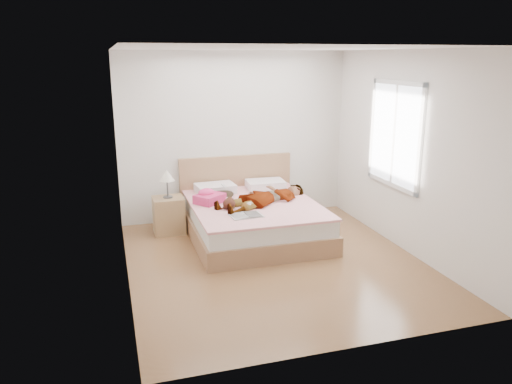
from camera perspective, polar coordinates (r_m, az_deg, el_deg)
ground at (r=6.35m, az=2.23°, el=-8.05°), size 4.00×4.00×0.00m
woman at (r=7.07m, az=1.03°, el=-0.29°), size 1.65×1.19×0.21m
hair at (r=7.37m, az=-4.27°, el=-0.23°), size 0.48×0.57×0.08m
phone at (r=7.30m, az=-3.67°, el=0.70°), size 0.08×0.10×0.05m
room_shell at (r=6.96m, az=15.59°, el=6.33°), size 4.00×4.00×4.00m
bed at (r=7.18m, az=-0.43°, el=-2.89°), size 1.80×2.08×1.00m
towel at (r=7.07m, az=-5.42°, el=-0.58°), size 0.49×0.48×0.20m
magazine at (r=6.47m, az=-1.11°, el=-2.70°), size 0.44×0.31×0.02m
coffee_mug at (r=6.74m, az=-0.88°, el=-1.56°), size 0.13×0.10×0.10m
plush_toy at (r=6.77m, az=-3.08°, el=-1.29°), size 0.22×0.29×0.15m
nightstand at (r=7.39m, az=-9.95°, el=-2.30°), size 0.44×0.39×0.94m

